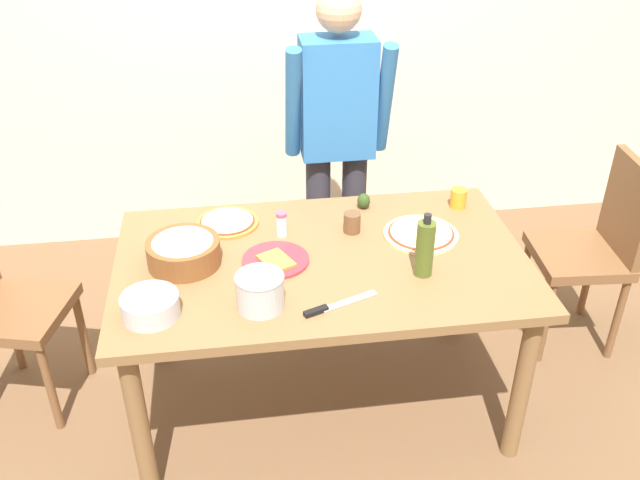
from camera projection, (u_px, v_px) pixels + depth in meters
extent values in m
plane|color=brown|center=(322.00, 399.00, 3.11)|extent=(8.00, 8.00, 0.00)
cube|color=beige|center=(280.00, 15.00, 3.77)|extent=(5.60, 0.10, 2.60)
cube|color=brown|center=(322.00, 262.00, 2.72)|extent=(1.60, 0.96, 0.04)
cylinder|color=brown|center=(140.00, 426.00, 2.49)|extent=(0.07, 0.07, 0.72)
cylinder|color=brown|center=(522.00, 386.00, 2.67)|extent=(0.07, 0.07, 0.72)
cylinder|color=brown|center=(153.00, 295.00, 3.17)|extent=(0.07, 0.07, 0.72)
cylinder|color=brown|center=(458.00, 270.00, 3.34)|extent=(0.07, 0.07, 0.72)
cylinder|color=#2D2D38|center=(318.00, 230.00, 3.53)|extent=(0.12, 0.12, 0.85)
cylinder|color=#2D2D38|center=(353.00, 228.00, 3.55)|extent=(0.12, 0.12, 0.85)
cube|color=#2D6BAD|center=(337.00, 98.00, 3.17)|extent=(0.34, 0.20, 0.55)
cylinder|color=#2D6BAD|center=(293.00, 104.00, 3.11)|extent=(0.07, 0.21, 0.55)
cylinder|color=#2D6BAD|center=(385.00, 99.00, 3.16)|extent=(0.07, 0.21, 0.55)
sphere|color=tan|center=(339.00, 9.00, 2.97)|extent=(0.20, 0.20, 0.20)
cube|color=brown|center=(17.00, 311.00, 2.88)|extent=(0.49, 0.49, 0.05)
cylinder|color=brown|center=(50.00, 388.00, 2.85)|extent=(0.04, 0.04, 0.45)
cylinder|color=brown|center=(83.00, 335.00, 3.14)|extent=(0.04, 0.04, 0.45)
cylinder|color=brown|center=(12.00, 329.00, 3.17)|extent=(0.04, 0.04, 0.45)
cube|color=brown|center=(578.00, 256.00, 3.24)|extent=(0.43, 0.43, 0.05)
cube|color=brown|center=(628.00, 208.00, 3.12)|extent=(0.07, 0.38, 0.45)
cylinder|color=brown|center=(523.00, 280.00, 3.50)|extent=(0.04, 0.04, 0.45)
cylinder|color=brown|center=(546.00, 322.00, 3.22)|extent=(0.04, 0.04, 0.45)
cylinder|color=brown|center=(588.00, 277.00, 3.52)|extent=(0.04, 0.04, 0.45)
cylinder|color=brown|center=(617.00, 319.00, 3.24)|extent=(0.04, 0.04, 0.45)
cylinder|color=beige|center=(421.00, 235.00, 2.84)|extent=(0.31, 0.31, 0.01)
cylinder|color=#B22D1E|center=(421.00, 233.00, 2.84)|extent=(0.27, 0.27, 0.00)
cylinder|color=beige|center=(421.00, 232.00, 2.84)|extent=(0.25, 0.25, 0.00)
cylinder|color=#C67A33|center=(227.00, 223.00, 2.92)|extent=(0.26, 0.26, 0.01)
cylinder|color=#B22D1E|center=(227.00, 221.00, 2.92)|extent=(0.23, 0.23, 0.00)
cylinder|color=beige|center=(227.00, 220.00, 2.92)|extent=(0.22, 0.22, 0.00)
cylinder|color=red|center=(276.00, 261.00, 2.68)|extent=(0.26, 0.26, 0.01)
cube|color=#CC8438|center=(276.00, 261.00, 2.65)|extent=(0.15, 0.17, 0.01)
cylinder|color=brown|center=(184.00, 252.00, 2.65)|extent=(0.28, 0.28, 0.10)
ellipsoid|color=beige|center=(183.00, 244.00, 2.62)|extent=(0.25, 0.25, 0.05)
cylinder|color=#B7B7BC|center=(150.00, 306.00, 2.38)|extent=(0.20, 0.20, 0.08)
cylinder|color=#47561E|center=(425.00, 249.00, 2.56)|extent=(0.07, 0.07, 0.22)
cylinder|color=black|center=(428.00, 219.00, 2.49)|extent=(0.03, 0.03, 0.04)
cylinder|color=#B7B7BC|center=(260.00, 292.00, 2.41)|extent=(0.17, 0.17, 0.12)
torus|color=#A5A5AD|center=(259.00, 277.00, 2.38)|extent=(0.17, 0.17, 0.01)
cylinder|color=orange|center=(458.00, 198.00, 3.03)|extent=(0.07, 0.07, 0.08)
cylinder|color=brown|center=(352.00, 223.00, 2.85)|extent=(0.07, 0.07, 0.08)
cylinder|color=white|center=(282.00, 226.00, 2.82)|extent=(0.04, 0.04, 0.09)
cylinder|color=#D84C66|center=(281.00, 215.00, 2.80)|extent=(0.04, 0.04, 0.02)
cube|color=silver|center=(349.00, 301.00, 2.46)|extent=(0.21, 0.10, 0.01)
cube|color=black|center=(316.00, 311.00, 2.40)|extent=(0.09, 0.05, 0.02)
ellipsoid|color=#2D4219|center=(364.00, 201.00, 3.02)|extent=(0.06, 0.06, 0.07)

